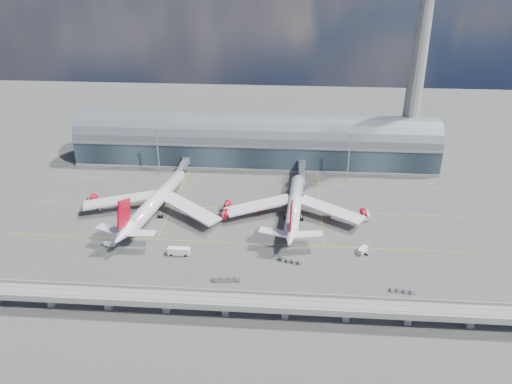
# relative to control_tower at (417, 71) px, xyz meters

# --- Properties ---
(ground) EXTENTS (500.00, 500.00, 0.00)m
(ground) POSITION_rel_control_tower_xyz_m (-85.00, -83.00, -51.64)
(ground) COLOR #474744
(ground) RESTS_ON ground
(taxi_lines) EXTENTS (200.00, 80.12, 0.01)m
(taxi_lines) POSITION_rel_control_tower_xyz_m (-85.00, -60.89, -51.63)
(taxi_lines) COLOR gold
(taxi_lines) RESTS_ON ground
(terminal) EXTENTS (200.00, 30.00, 28.00)m
(terminal) POSITION_rel_control_tower_xyz_m (-85.00, -5.01, -40.30)
(terminal) COLOR #1F2B33
(terminal) RESTS_ON ground
(control_tower) EXTENTS (19.00, 19.00, 103.00)m
(control_tower) POSITION_rel_control_tower_xyz_m (0.00, 0.00, 0.00)
(control_tower) COLOR gray
(control_tower) RESTS_ON ground
(guideway) EXTENTS (220.00, 8.50, 7.20)m
(guideway) POSITION_rel_control_tower_xyz_m (-85.00, -138.00, -46.34)
(guideway) COLOR gray
(guideway) RESTS_ON ground
(floodlight_mast_left) EXTENTS (3.00, 0.70, 25.70)m
(floodlight_mast_left) POSITION_rel_control_tower_xyz_m (-135.00, -28.00, -38.00)
(floodlight_mast_left) COLOR gray
(floodlight_mast_left) RESTS_ON ground
(floodlight_mast_right) EXTENTS (3.00, 0.70, 25.70)m
(floodlight_mast_right) POSITION_rel_control_tower_xyz_m (-35.00, -28.00, -38.00)
(floodlight_mast_right) COLOR gray
(floodlight_mast_right) RESTS_ON ground
(airliner_left) EXTENTS (69.04, 72.66, 22.20)m
(airliner_left) POSITION_rel_control_tower_xyz_m (-126.08, -72.21, -45.29)
(airliner_left) COLOR white
(airliner_left) RESTS_ON ground
(airliner_right) EXTENTS (65.48, 68.45, 21.71)m
(airliner_right) POSITION_rel_control_tower_xyz_m (-62.45, -69.55, -46.01)
(airliner_right) COLOR white
(airliner_right) RESTS_ON ground
(jet_bridge_left) EXTENTS (4.40, 28.00, 7.25)m
(jet_bridge_left) POSITION_rel_control_tower_xyz_m (-122.17, -29.88, -46.46)
(jet_bridge_left) COLOR gray
(jet_bridge_left) RESTS_ON ground
(jet_bridge_right) EXTENTS (4.40, 32.00, 7.25)m
(jet_bridge_right) POSITION_rel_control_tower_xyz_m (-58.85, -31.82, -46.46)
(jet_bridge_right) COLOR gray
(jet_bridge_right) RESTS_ON ground
(service_truck_0) EXTENTS (3.05, 6.59, 2.63)m
(service_truck_0) POSITION_rel_control_tower_xyz_m (-152.81, -67.26, -50.28)
(service_truck_0) COLOR silver
(service_truck_0) RESTS_ON ground
(service_truck_1) EXTENTS (4.43, 2.32, 2.53)m
(service_truck_1) POSITION_rel_control_tower_xyz_m (-137.93, -99.46, -50.36)
(service_truck_1) COLOR silver
(service_truck_1) RESTS_ON ground
(service_truck_2) EXTENTS (8.86, 2.80, 3.21)m
(service_truck_2) POSITION_rel_control_tower_xyz_m (-108.20, -103.62, -49.97)
(service_truck_2) COLOR silver
(service_truck_2) RESTS_ON ground
(service_truck_3) EXTENTS (4.61, 5.37, 2.50)m
(service_truck_3) POSITION_rel_control_tower_xyz_m (-34.72, -96.83, -50.36)
(service_truck_3) COLOR silver
(service_truck_3) RESTS_ON ground
(service_truck_4) EXTENTS (2.90, 5.56, 3.17)m
(service_truck_4) POSITION_rel_control_tower_xyz_m (-29.99, -68.45, -50.04)
(service_truck_4) COLOR silver
(service_truck_4) RESTS_ON ground
(service_truck_5) EXTENTS (6.08, 4.39, 2.75)m
(service_truck_5) POSITION_rel_control_tower_xyz_m (-129.23, -63.85, -50.23)
(service_truck_5) COLOR silver
(service_truck_5) RESTS_ON ground
(cargo_train_0) EXTENTS (9.18, 3.81, 1.52)m
(cargo_train_0) POSITION_rel_control_tower_xyz_m (-63.03, -105.70, -50.84)
(cargo_train_0) COLOR gray
(cargo_train_0) RESTS_ON ground
(cargo_train_1) EXTENTS (10.44, 2.79, 1.72)m
(cargo_train_1) POSITION_rel_control_tower_xyz_m (-86.71, -119.51, -50.74)
(cargo_train_1) COLOR gray
(cargo_train_1) RESTS_ON ground
(cargo_train_2) EXTENTS (9.06, 2.67, 1.49)m
(cargo_train_2) POSITION_rel_control_tower_xyz_m (-23.38, -121.47, -50.86)
(cargo_train_2) COLOR gray
(cargo_train_2) RESTS_ON ground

